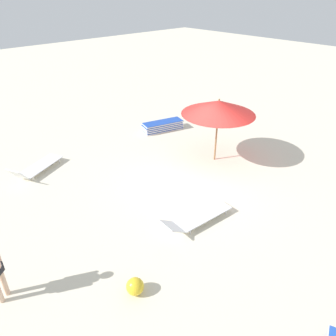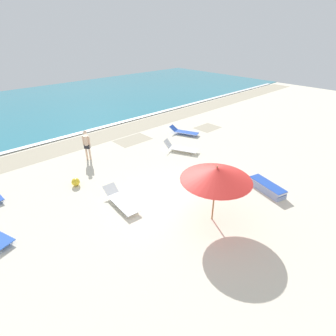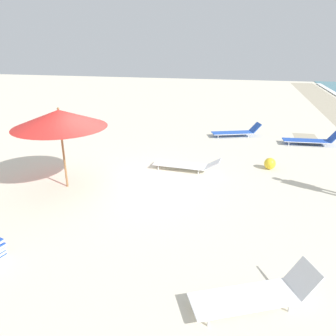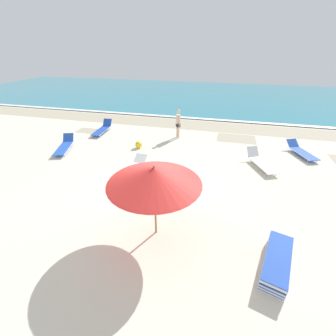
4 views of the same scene
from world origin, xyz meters
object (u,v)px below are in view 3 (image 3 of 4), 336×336
object	(u,v)px
beach_ball	(270,164)
beach_umbrella	(59,119)
sun_lounger_mid_beach_solo	(187,164)
sun_lounger_under_umbrella	(256,294)
sun_lounger_near_water_right	(311,140)
sun_lounger_beside_umbrella	(237,132)

from	to	relation	value
beach_ball	beach_umbrella	bearing A→B (deg)	-64.93
sun_lounger_mid_beach_solo	beach_ball	xyz separation A→B (m)	(-0.73, 2.75, -0.01)
sun_lounger_mid_beach_solo	sun_lounger_under_umbrella	bearing A→B (deg)	25.00
sun_lounger_under_umbrella	sun_lounger_near_water_right	size ratio (longest dim) A/B	0.97
sun_lounger_under_umbrella	sun_lounger_mid_beach_solo	xyz separation A→B (m)	(-5.76, -2.13, -0.02)
sun_lounger_near_water_right	beach_ball	size ratio (longest dim) A/B	5.68
sun_lounger_under_umbrella	beach_ball	xyz separation A→B (m)	(-6.48, 0.63, -0.02)
sun_lounger_under_umbrella	beach_umbrella	bearing A→B (deg)	-148.83
beach_umbrella	beach_ball	xyz separation A→B (m)	(-2.83, 6.04, -1.88)
sun_lounger_beside_umbrella	sun_lounger_mid_beach_solo	size ratio (longest dim) A/B	0.99
beach_umbrella	sun_lounger_near_water_right	xyz separation A→B (m)	(-6.10, 7.93, -1.85)
sun_lounger_under_umbrella	sun_lounger_near_water_right	xyz separation A→B (m)	(-9.76, 2.51, -0.00)
sun_lounger_beside_umbrella	beach_ball	bearing A→B (deg)	-2.48
sun_lounger_beside_umbrella	sun_lounger_mid_beach_solo	xyz separation A→B (m)	(4.67, -1.53, -0.01)
beach_umbrella	sun_lounger_mid_beach_solo	distance (m)	4.33
sun_lounger_beside_umbrella	beach_ball	distance (m)	4.12
beach_umbrella	sun_lounger_under_umbrella	world-z (taller)	beach_umbrella
beach_umbrella	sun_lounger_under_umbrella	bearing A→B (deg)	55.98
sun_lounger_beside_umbrella	sun_lounger_mid_beach_solo	bearing A→B (deg)	-37.85
sun_lounger_near_water_right	sun_lounger_mid_beach_solo	size ratio (longest dim) A/B	0.97
sun_lounger_under_umbrella	sun_lounger_near_water_right	bearing A→B (deg)	140.77
sun_lounger_beside_umbrella	sun_lounger_near_water_right	bearing A→B (deg)	58.25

